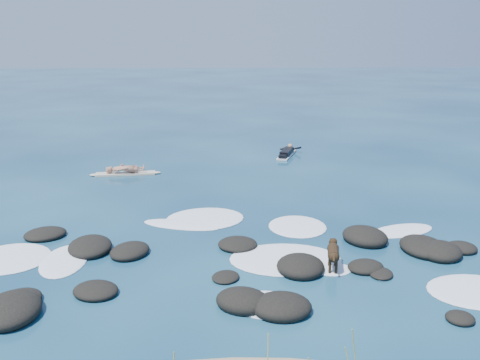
{
  "coord_description": "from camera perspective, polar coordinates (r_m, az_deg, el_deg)",
  "views": [
    {
      "loc": [
        -0.29,
        -15.31,
        6.32
      ],
      "look_at": [
        0.6,
        4.0,
        0.9
      ],
      "focal_mm": 40.0,
      "sensor_mm": 36.0,
      "label": 1
    }
  ],
  "objects": [
    {
      "name": "paddling_surfer_rig",
      "position": [
        28.04,
        5.02,
        2.91
      ],
      "size": [
        1.56,
        2.66,
        0.47
      ],
      "rotation": [
        0.0,
        0.0,
        1.22
      ],
      "color": "silver",
      "rests_on": "ground"
    },
    {
      "name": "dog",
      "position": [
        14.81,
        9.92,
        -7.57
      ],
      "size": [
        0.46,
        1.26,
        0.8
      ],
      "rotation": [
        0.0,
        0.0,
        1.39
      ],
      "color": "black",
      "rests_on": "ground"
    },
    {
      "name": "ground",
      "position": [
        16.56,
        -1.44,
        -6.77
      ],
      "size": [
        160.0,
        160.0,
        0.0
      ],
      "primitive_type": "plane",
      "color": "#0A2642",
      "rests_on": "ground"
    },
    {
      "name": "breaking_foam",
      "position": [
        16.13,
        0.28,
        -7.36
      ],
      "size": [
        15.32,
        8.44,
        0.12
      ],
      "color": "white",
      "rests_on": "ground"
    },
    {
      "name": "standing_surfer_rig",
      "position": [
        24.64,
        -12.21,
        2.17
      ],
      "size": [
        3.2,
        0.81,
        1.82
      ],
      "rotation": [
        0.0,
        0.0,
        0.1
      ],
      "color": "beige",
      "rests_on": "ground"
    },
    {
      "name": "reef_rocks",
      "position": [
        14.8,
        0.09,
        -9.11
      ],
      "size": [
        14.11,
        6.76,
        0.58
      ],
      "color": "black",
      "rests_on": "ground"
    }
  ]
}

